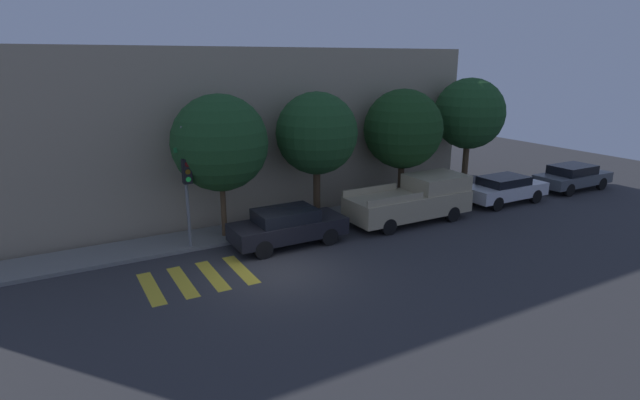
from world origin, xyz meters
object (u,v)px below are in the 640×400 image
tree_midblock (317,134)px  tree_behind_truck (469,114)px  sedan_near_corner (288,226)px  traffic_light_pole (198,165)px  sedan_middle (504,189)px  pickup_truck (414,199)px  sedan_far_end (572,177)px  tree_far_end (403,129)px  tree_near_corner (220,143)px

tree_midblock → tree_behind_truck: (8.66, -0.00, 0.36)m
sedan_near_corner → traffic_light_pole: bearing=156.5°
traffic_light_pole → sedan_middle: bearing=-4.9°
pickup_truck → tree_midblock: size_ratio=1.00×
traffic_light_pole → sedan_far_end: bearing=-3.6°
tree_far_end → tree_near_corner: bearing=180.0°
tree_far_end → tree_behind_truck: size_ratio=0.93×
tree_near_corner → pickup_truck: bearing=-13.2°
traffic_light_pole → sedan_middle: size_ratio=1.05×
sedan_near_corner → pickup_truck: (6.13, -0.00, 0.20)m
sedan_middle → sedan_far_end: size_ratio=0.98×
sedan_near_corner → pickup_truck: pickup_truck is taller
tree_far_end → tree_midblock: bearing=180.0°
traffic_light_pole → sedan_near_corner: (2.91, -1.27, -2.43)m
sedan_far_end → tree_midblock: 15.25m
sedan_far_end → sedan_middle: bearing=-180.0°
pickup_truck → tree_near_corner: tree_near_corner is taller
sedan_near_corner → sedan_far_end: sedan_near_corner is taller
traffic_light_pole → pickup_truck: 9.40m
pickup_truck → tree_midblock: tree_midblock is taller
tree_near_corner → tree_far_end: size_ratio=1.01×
traffic_light_pole → tree_midblock: (5.22, 0.62, 0.68)m
sedan_middle → pickup_truck: bearing=-180.0°
traffic_light_pole → tree_far_end: tree_far_end is taller
pickup_truck → tree_far_end: 3.44m
sedan_far_end → tree_near_corner: size_ratio=0.79×
traffic_light_pole → pickup_truck: size_ratio=0.83×
sedan_far_end → traffic_light_pole: bearing=176.4°
tree_midblock → tree_far_end: tree_midblock is taller
pickup_truck → tree_behind_truck: (4.83, 1.88, 3.27)m
sedan_middle → sedan_far_end: 5.30m
sedan_middle → tree_behind_truck: tree_behind_truck is taller
sedan_near_corner → tree_far_end: size_ratio=0.79×
pickup_truck → tree_midblock: bearing=153.8°
pickup_truck → tree_far_end: bearing=69.0°
traffic_light_pole → tree_far_end: bearing=3.6°
sedan_near_corner → tree_far_end: bearing=15.4°
traffic_light_pole → sedan_far_end: traffic_light_pole is taller
traffic_light_pole → sedan_far_end: 20.22m
pickup_truck → sedan_middle: pickup_truck is taller
sedan_far_end → tree_midblock: size_ratio=0.79×
sedan_far_end → tree_midblock: bearing=172.8°
sedan_near_corner → sedan_far_end: 17.12m
sedan_far_end → sedan_near_corner: bearing=180.0°
traffic_light_pole → tree_near_corner: size_ratio=0.81×
sedan_near_corner → tree_midblock: 4.31m
pickup_truck → tree_behind_truck: size_ratio=0.93×
sedan_near_corner → sedan_middle: sedan_near_corner is taller
tree_far_end → sedan_middle: bearing=-20.8°
sedan_middle → tree_near_corner: 14.15m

